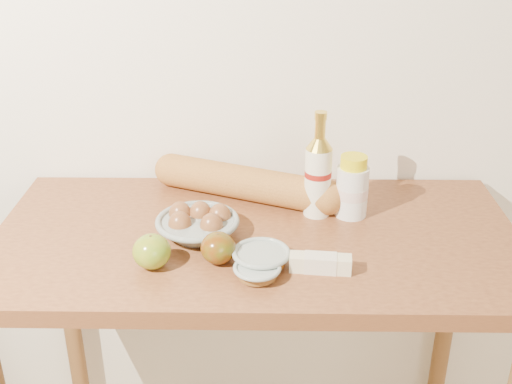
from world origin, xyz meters
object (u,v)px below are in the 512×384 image
(egg_bowl, at_px, (198,224))
(baguette, at_px, (246,183))
(table, at_px, (256,279))
(cream_bottle, at_px, (352,188))
(bourbon_bottle, at_px, (318,174))

(egg_bowl, relative_size, baguette, 0.41)
(table, bearing_deg, cream_bottle, 23.07)
(bourbon_bottle, bearing_deg, table, -130.94)
(cream_bottle, bearing_deg, baguette, 174.09)
(table, relative_size, bourbon_bottle, 4.64)
(bourbon_bottle, relative_size, egg_bowl, 1.24)
(cream_bottle, xyz_separation_m, egg_bowl, (-0.36, -0.10, -0.04))
(table, height_order, bourbon_bottle, bourbon_bottle)
(baguette, bearing_deg, bourbon_bottle, -3.56)
(table, distance_m, egg_bowl, 0.20)
(table, height_order, baguette, baguette)
(table, relative_size, baguette, 2.36)
(bourbon_bottle, height_order, egg_bowl, bourbon_bottle)
(table, xyz_separation_m, bourbon_bottle, (0.14, 0.10, 0.23))
(table, xyz_separation_m, egg_bowl, (-0.13, -0.01, 0.15))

